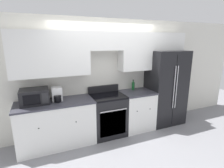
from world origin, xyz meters
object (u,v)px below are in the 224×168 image
at_px(oven_range, 108,115).
at_px(bottle, 133,86).
at_px(microwave, 35,96).
at_px(refrigerator, 164,87).

height_order(oven_range, bottle, bottle).
distance_m(oven_range, bottle, 0.95).
bearing_deg(microwave, refrigerator, 0.33).
xyz_separation_m(oven_range, bottle, (0.75, 0.19, 0.56)).
relative_size(microwave, bottle, 2.06).
bearing_deg(microwave, bottle, 3.50).
xyz_separation_m(microwave, bottle, (2.22, 0.14, -0.04)).
bearing_deg(bottle, oven_range, -165.39).
relative_size(refrigerator, bottle, 7.47).
bearing_deg(oven_range, microwave, 177.73).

